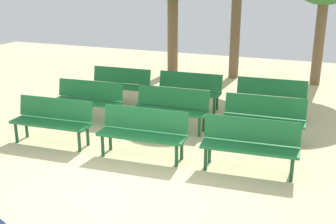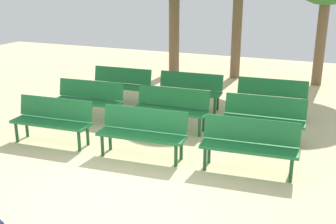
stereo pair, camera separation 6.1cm
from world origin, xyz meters
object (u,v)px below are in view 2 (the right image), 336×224
at_px(bench_r2_c1, 190,89).
at_px(bench_r0_c0, 53,118).
at_px(bench_r0_c2, 250,142).
at_px(bench_r1_c1, 171,106).
at_px(bench_r1_c2, 264,116).
at_px(bench_r1_c0, 89,98).
at_px(bench_r2_c2, 271,96).
at_px(bench_r0_c1, 143,130).
at_px(bench_r2_c0, 121,83).

bearing_deg(bench_r2_c1, bench_r0_c0, -121.48).
height_order(bench_r0_c2, bench_r2_c1, same).
relative_size(bench_r1_c1, bench_r1_c2, 0.99).
bearing_deg(bench_r1_c1, bench_r0_c0, -140.71).
distance_m(bench_r0_c0, bench_r1_c1, 2.45).
bearing_deg(bench_r1_c2, bench_r1_c1, -179.96).
height_order(bench_r1_c1, bench_r2_c1, same).
distance_m(bench_r0_c0, bench_r1_c2, 4.15).
bearing_deg(bench_r0_c0, bench_r1_c0, 91.60).
bearing_deg(bench_r0_c2, bench_r2_c1, 121.31).
bearing_deg(bench_r0_c0, bench_r1_c2, 20.61).
bearing_deg(bench_r2_c2, bench_r2_c1, 179.28).
xyz_separation_m(bench_r0_c1, bench_r2_c0, (-2.04, 2.97, 0.00)).
distance_m(bench_r0_c1, bench_r1_c2, 2.48).
height_order(bench_r0_c0, bench_r1_c2, same).
xyz_separation_m(bench_r0_c1, bench_r2_c2, (1.79, 3.16, 0.00)).
xyz_separation_m(bench_r0_c0, bench_r2_c1, (1.73, 3.13, 0.00)).
relative_size(bench_r0_c1, bench_r0_c2, 1.00).
bearing_deg(bench_r2_c0, bench_r2_c1, 1.13).
height_order(bench_r0_c0, bench_r2_c0, same).
height_order(bench_r1_c0, bench_r1_c1, same).
xyz_separation_m(bench_r0_c0, bench_r0_c2, (3.81, 0.20, 0.00)).
relative_size(bench_r0_c1, bench_r1_c2, 1.01).
bearing_deg(bench_r2_c0, bench_r1_c2, -21.11).
bearing_deg(bench_r2_c2, bench_r0_c0, -142.33).
height_order(bench_r1_c1, bench_r2_c0, same).
height_order(bench_r2_c0, bench_r2_c1, same).
height_order(bench_r1_c0, bench_r2_c2, same).
bearing_deg(bench_r2_c2, bench_r2_c0, 179.63).
bearing_deg(bench_r1_c1, bench_r0_c2, -36.79).
distance_m(bench_r1_c0, bench_r1_c1, 1.98).
relative_size(bench_r0_c1, bench_r1_c0, 1.00).
bearing_deg(bench_r0_c1, bench_r1_c2, 37.07).
distance_m(bench_r1_c0, bench_r2_c0, 1.53).
relative_size(bench_r0_c2, bench_r1_c1, 1.01).
relative_size(bench_r0_c2, bench_r2_c0, 1.01).
distance_m(bench_r0_c0, bench_r0_c1, 1.91).
relative_size(bench_r1_c0, bench_r2_c2, 1.00).
bearing_deg(bench_r2_c1, bench_r0_c1, -89.12).
distance_m(bench_r0_c1, bench_r2_c2, 3.63).
relative_size(bench_r1_c0, bench_r2_c0, 1.01).
bearing_deg(bench_r0_c1, bench_r2_c2, 56.82).
bearing_deg(bench_r1_c2, bench_r2_c1, 142.44).
xyz_separation_m(bench_r1_c0, bench_r1_c1, (1.98, 0.10, 0.00)).
bearing_deg(bench_r2_c0, bench_r1_c0, -92.16).
bearing_deg(bench_r1_c2, bench_r0_c1, -141.68).
distance_m(bench_r1_c1, bench_r2_c2, 2.46).
relative_size(bench_r1_c2, bench_r2_c1, 1.00).
xyz_separation_m(bench_r0_c0, bench_r2_c0, (-0.12, 3.02, 0.00)).
xyz_separation_m(bench_r1_c2, bench_r2_c2, (-0.09, 1.54, 0.00)).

